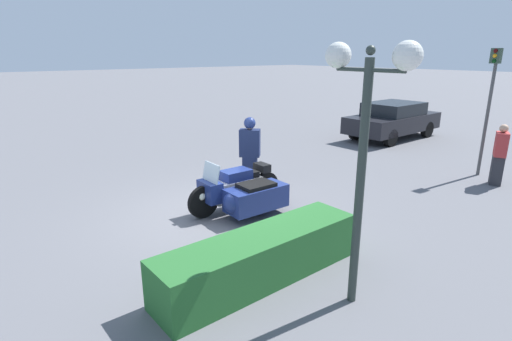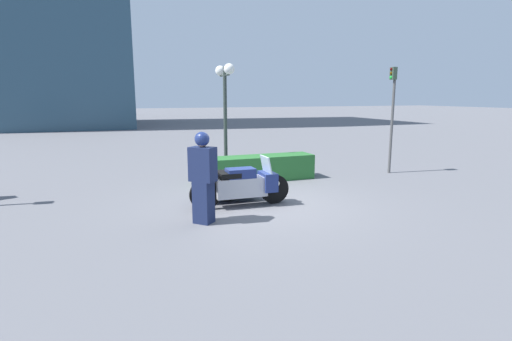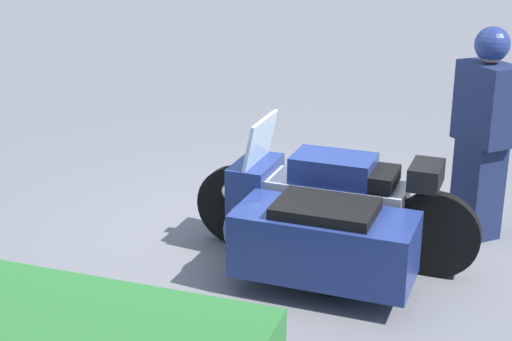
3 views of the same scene
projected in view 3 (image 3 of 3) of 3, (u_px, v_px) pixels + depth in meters
name	position (u px, v px, depth m)	size (l,w,h in m)	color
ground_plane	(271.00, 249.00, 6.83)	(160.00, 160.00, 0.00)	slate
police_motorcycle	(317.00, 219.00, 6.24)	(2.43, 1.27, 1.18)	black
officer_rider	(484.00, 129.00, 6.79)	(0.58, 0.59, 1.89)	#192347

